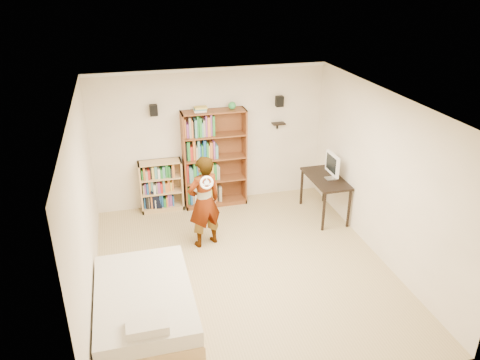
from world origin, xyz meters
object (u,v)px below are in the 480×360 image
object	(u,v)px
daybed	(144,301)
person	(204,202)
low_bookshelf	(161,186)
computer_desk	(324,196)
tall_bookshelf	(215,159)

from	to	relation	value
daybed	person	xyz separation A→B (m)	(1.14, 1.64, 0.52)
low_bookshelf	person	distance (m)	1.59
low_bookshelf	computer_desk	xyz separation A→B (m)	(2.96, -1.01, -0.11)
low_bookshelf	computer_desk	world-z (taller)	low_bookshelf
low_bookshelf	daybed	size ratio (longest dim) A/B	0.51
low_bookshelf	daybed	world-z (taller)	low_bookshelf
low_bookshelf	computer_desk	size ratio (longest dim) A/B	0.88
tall_bookshelf	computer_desk	world-z (taller)	tall_bookshelf
tall_bookshelf	computer_desk	xyz separation A→B (m)	(1.91, -0.98, -0.57)
person	tall_bookshelf	bearing A→B (deg)	-126.99
tall_bookshelf	computer_desk	size ratio (longest dim) A/B	1.68
computer_desk	daybed	xyz separation A→B (m)	(-3.53, -2.09, -0.10)
daybed	low_bookshelf	bearing A→B (deg)	79.69
low_bookshelf	tall_bookshelf	bearing A→B (deg)	-1.40
computer_desk	person	size ratio (longest dim) A/B	0.71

